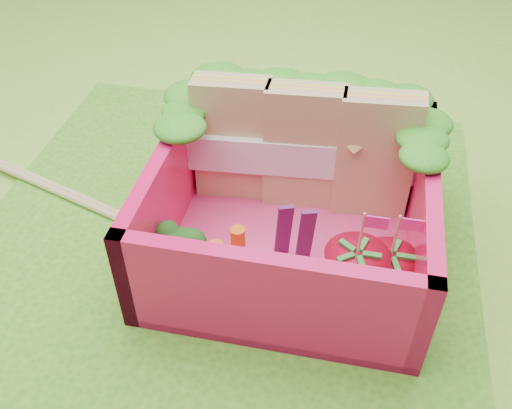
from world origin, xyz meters
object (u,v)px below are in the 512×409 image
object	(u,v)px
bento_box	(292,206)
strawberry_left	(354,276)
strawberry_right	(387,274)
chopsticks	(43,183)
broccoli	(175,243)
sandwich_stack	(304,148)

from	to	relation	value
bento_box	strawberry_left	size ratio (longest dim) A/B	2.46
strawberry_left	strawberry_right	bearing A→B (deg)	22.21
strawberry_right	chopsticks	bearing A→B (deg)	166.97
strawberry_left	chopsticks	world-z (taller)	strawberry_left
bento_box	broccoli	distance (m)	0.59
bento_box	sandwich_stack	bearing A→B (deg)	89.21
broccoli	strawberry_right	size ratio (longest dim) A/B	0.64
strawberry_left	chopsticks	distance (m)	1.89
bento_box	chopsticks	bearing A→B (deg)	172.79
bento_box	broccoli	bearing A→B (deg)	-147.55
sandwich_stack	strawberry_right	xyz separation A→B (m)	(0.48, -0.59, -0.21)
bento_box	strawberry_left	xyz separation A→B (m)	(0.33, -0.33, -0.08)
strawberry_left	chopsticks	xyz separation A→B (m)	(-1.81, 0.51, -0.18)
chopsticks	bento_box	bearing A→B (deg)	-7.21
bento_box	chopsticks	world-z (taller)	bento_box
strawberry_left	strawberry_right	size ratio (longest dim) A/B	1.08
bento_box	broccoli	xyz separation A→B (m)	(-0.50, -0.32, -0.05)
bento_box	chopsticks	xyz separation A→B (m)	(-1.48, 0.19, -0.26)
chopsticks	sandwich_stack	bearing A→B (deg)	5.27
broccoli	chopsticks	world-z (taller)	broccoli
broccoli	bento_box	bearing A→B (deg)	32.45
bento_box	strawberry_left	bearing A→B (deg)	-44.31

